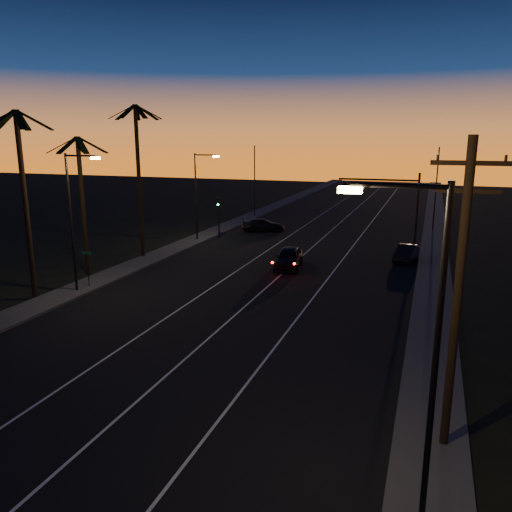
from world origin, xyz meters
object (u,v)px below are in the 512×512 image
at_px(signal_mast, 390,197).
at_px(cross_car, 263,225).
at_px(utility_pole, 458,292).
at_px(right_car, 406,253).
at_px(lead_car, 289,258).

relative_size(signal_mast, cross_car, 1.43).
bearing_deg(utility_pole, signal_mast, 98.47).
xyz_separation_m(signal_mast, right_car, (1.86, -3.90, -4.11)).
bearing_deg(right_car, signal_mast, 115.54).
xyz_separation_m(signal_mast, lead_car, (-6.69, -9.26, -3.96)).
height_order(lead_car, right_car, lead_car).
distance_m(signal_mast, cross_car, 15.06).
bearing_deg(signal_mast, right_car, -64.46).
relative_size(signal_mast, lead_car, 1.30).
relative_size(right_car, cross_car, 0.84).
height_order(utility_pole, right_car, utility_pole).
height_order(signal_mast, cross_car, signal_mast).
bearing_deg(signal_mast, cross_car, 159.74).
xyz_separation_m(utility_pole, cross_car, (-18.06, 35.01, -4.63)).
bearing_deg(cross_car, utility_pole, -62.72).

